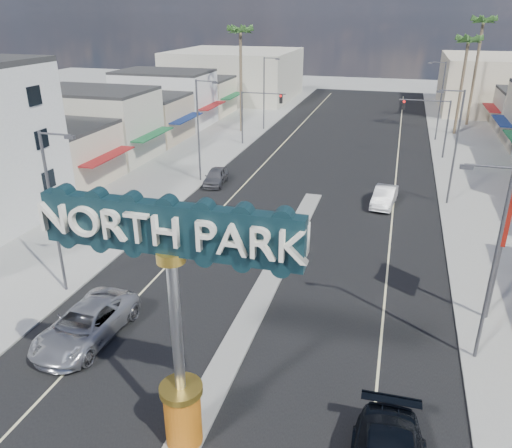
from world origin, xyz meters
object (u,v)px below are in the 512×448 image
Objects in this scene: traffic_signal_left at (257,108)px; streetlight_r_near at (491,258)px; gateway_sign at (174,304)px; suv_left at (86,324)px; car_parked_right at (384,197)px; palm_left_far at (240,36)px; streetlight_l_far at (265,90)px; traffic_signal_right at (430,117)px; streetlight_r_mid at (454,142)px; car_parked_left at (216,177)px; bank_pylon_sign at (506,219)px; palm_right_far at (483,27)px; palm_right_mid at (468,45)px; streetlight_l_mid at (200,126)px; streetlight_l_near at (55,207)px; streetlight_r_far at (440,97)px.

traffic_signal_left is 39.26m from streetlight_r_near.
gateway_sign is 1.54× the size of suv_left.
palm_left_far is at bearing 137.11° from car_parked_right.
suv_left is at bearing -85.61° from streetlight_l_far.
streetlight_r_mid is (1.25, -13.99, 0.79)m from traffic_signal_right.
suv_left is at bearing -91.61° from car_parked_left.
gateway_sign reaches higher than bank_pylon_sign.
car_parked_left is at bearing -126.58° from palm_right_far.
suv_left is (-6.94, 4.52, -5.10)m from gateway_sign.
gateway_sign is 0.76× the size of palm_right_mid.
car_parked_left is at bearing -13.15° from streetlight_l_mid.
car_parked_left is (-18.18, -14.33, -3.57)m from traffic_signal_right.
bank_pylon_sign is (21.90, 3.51, 0.40)m from streetlight_l_near.
bank_pylon_sign is at bearing -56.16° from palm_left_far.
streetlight_l_far reaches higher than car_parked_right.
palm_right_mid is at bearing 70.61° from suv_left.
palm_left_far is at bearing 120.36° from streetlight_r_near.
traffic_signal_right is 34.03m from streetlight_r_near.
gateway_sign reaches higher than streetlight_r_mid.
streetlight_l_far reaches higher than traffic_signal_left.
streetlight_l_far reaches higher than suv_left.
traffic_signal_left is 10.14m from palm_left_far.
traffic_signal_left reaches higher than car_parked_right.
palm_right_mid is (23.43, 46.00, 5.54)m from streetlight_l_near.
traffic_signal_left is at bearing -81.14° from streetlight_l_far.
streetlight_r_mid is (20.87, -22.00, 0.00)m from streetlight_l_far.
streetlight_l_near and streetlight_r_far have the same top height.
traffic_signal_left is at bearing 139.91° from car_parked_right.
streetlight_r_near is 2.18× the size of car_parked_left.
palm_right_mid is at bearing 72.37° from traffic_signal_right.
streetlight_r_near is 46.40m from palm_right_mid.
gateway_sign is 1.02× the size of streetlight_r_far.
palm_left_far reaches higher than bank_pylon_sign.
gateway_sign is 13.19m from streetlight_r_near.
car_parked_left is at bearing 134.66° from streetlight_r_near.
palm_right_far is 3.41× the size of car_parked_left.
car_parked_right is at bearing 77.74° from gateway_sign.
traffic_signal_right is 0.43× the size of palm_right_far.
car_parked_left is (1.43, -22.33, -4.36)m from streetlight_l_far.
palm_left_far reaches higher than car_parked_right.
palm_left_far reaches higher than streetlight_r_near.
palm_right_far is (25.43, 10.00, 7.32)m from streetlight_l_far.
palm_right_far reaches higher than streetlight_r_near.
bank_pylon_sign is (1.03, -16.49, 0.40)m from streetlight_r_mid.
traffic_signal_left is 0.85× the size of bank_pylon_sign.
traffic_signal_left is 0.67× the size of streetlight_l_far.
streetlight_l_near is at bearing -92.10° from traffic_signal_left.
palm_right_mid is 54.25m from suv_left.
palm_right_mid is (2.57, 26.00, 5.54)m from streetlight_r_mid.
palm_left_far is at bearing 93.67° from streetlight_l_near.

